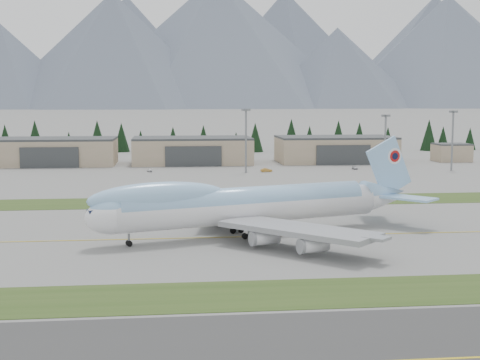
{
  "coord_description": "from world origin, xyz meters",
  "views": [
    {
      "loc": [
        -24.44,
        -123.82,
        25.82
      ],
      "look_at": [
        -8.67,
        24.27,
        8.0
      ],
      "focal_mm": 50.0,
      "sensor_mm": 36.0,
      "label": 1
    }
  ],
  "objects": [
    {
      "name": "ground",
      "position": [
        0.0,
        0.0,
        0.0
      ],
      "size": [
        7000.0,
        7000.0,
        0.0
      ],
      "primitive_type": "plane",
      "color": "slate",
      "rests_on": "ground"
    },
    {
      "name": "taxiway_line_main",
      "position": [
        0.0,
        0.0,
        0.0
      ],
      "size": [
        400.0,
        0.4,
        0.02
      ],
      "primitive_type": "cube",
      "color": "gold",
      "rests_on": "ground"
    },
    {
      "name": "service_vehicle_c",
      "position": [
        44.92,
        119.79,
        0.0
      ],
      "size": [
        1.56,
        3.84,
        1.11
      ],
      "primitive_type": "imported",
      "rotation": [
        0.0,
        0.0,
        0.0
      ],
      "color": "#9A9B9E",
      "rests_on": "ground"
    },
    {
      "name": "control_shed",
      "position": [
        95.0,
        148.0,
        3.8
      ],
      "size": [
        14.0,
        12.0,
        7.6
      ],
      "color": "tan",
      "rests_on": "ground"
    },
    {
      "name": "service_vehicle_a",
      "position": [
        -31.54,
        118.7,
        0.0
      ],
      "size": [
        2.02,
        3.43,
        1.09
      ],
      "primitive_type": "imported",
      "rotation": [
        0.0,
        0.0,
        0.24
      ],
      "color": "silver",
      "rests_on": "ground"
    },
    {
      "name": "hangar_left",
      "position": [
        -70.0,
        149.9,
        5.39
      ],
      "size": [
        48.0,
        26.6,
        10.8
      ],
      "color": "tan",
      "rests_on": "ground"
    },
    {
      "name": "mountain_ridge_rear",
      "position": [
        235.23,
        2900.0,
        251.34
      ],
      "size": [
        4440.77,
        1023.62,
        511.81
      ],
      "color": "#4F5869",
      "rests_on": "ground"
    },
    {
      "name": "floodlight_masts",
      "position": [
        27.13,
        111.24,
        15.7
      ],
      "size": [
        191.74,
        7.63,
        23.64
      ],
      "color": "gray",
      "rests_on": "ground"
    },
    {
      "name": "boeing_747_freighter",
      "position": [
        -9.91,
        1.23,
        6.08
      ],
      "size": [
        69.7,
        57.58,
        18.44
      ],
      "rotation": [
        0.0,
        0.0,
        0.31
      ],
      "color": "white",
      "rests_on": "ground"
    },
    {
      "name": "hangar_right",
      "position": [
        45.0,
        149.9,
        5.39
      ],
      "size": [
        48.0,
        26.6,
        10.8
      ],
      "color": "tan",
      "rests_on": "ground"
    },
    {
      "name": "service_vehicle_b",
      "position": [
        10.54,
        114.06,
        0.0
      ],
      "size": [
        4.38,
        2.22,
        1.38
      ],
      "primitive_type": "imported",
      "rotation": [
        0.0,
        0.0,
        1.76
      ],
      "color": "#B17C2C",
      "rests_on": "ground"
    },
    {
      "name": "mountain_ridge_front",
      "position": [
        -81.73,
        2190.38,
        220.61
      ],
      "size": [
        4315.63,
        1272.25,
        507.17
      ],
      "color": "#4F5869",
      "rests_on": "ground"
    },
    {
      "name": "grass_strip_far",
      "position": [
        0.0,
        45.0,
        0.0
      ],
      "size": [
        400.0,
        18.0,
        0.08
      ],
      "primitive_type": "cube",
      "color": "#2F4719",
      "rests_on": "ground"
    },
    {
      "name": "grass_strip_near",
      "position": [
        0.0,
        -38.0,
        0.0
      ],
      "size": [
        400.0,
        14.0,
        0.08
      ],
      "primitive_type": "cube",
      "color": "#2F4719",
      "rests_on": "ground"
    },
    {
      "name": "asphalt_taxiway",
      "position": [
        0.0,
        -62.0,
        0.0
      ],
      "size": [
        400.0,
        32.0,
        0.04
      ],
      "primitive_type": "cube",
      "color": "#313131",
      "rests_on": "ground"
    },
    {
      "name": "conifer_belt",
      "position": [
        1.73,
        211.23,
        7.2
      ],
      "size": [
        270.86,
        16.25,
        16.49
      ],
      "color": "black",
      "rests_on": "ground"
    },
    {
      "name": "taxiway_line_near",
      "position": [
        0.0,
        -62.0,
        0.0
      ],
      "size": [
        400.0,
        0.4,
        0.02
      ],
      "primitive_type": "cube",
      "color": "gold",
      "rests_on": "ground"
    },
    {
      "name": "hangar_center",
      "position": [
        -15.0,
        149.9,
        5.39
      ],
      "size": [
        48.0,
        26.6,
        10.8
      ],
      "color": "tan",
      "rests_on": "ground"
    }
  ]
}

